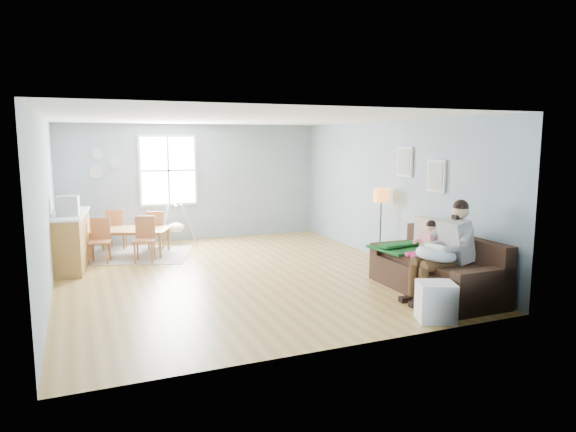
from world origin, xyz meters
name	(u,v)px	position (x,y,z in m)	size (l,w,h in m)	color
room	(237,135)	(0.00, 0.00, 2.42)	(8.40, 9.40, 3.90)	olive
window	(168,170)	(-0.60, 3.46, 1.65)	(1.32, 0.08, 1.62)	silver
pictures	(420,169)	(2.97, -1.05, 1.85)	(0.05, 1.34, 0.74)	silver
wall_plates	(102,164)	(-2.00, 3.47, 1.83)	(0.67, 0.02, 0.66)	#8A9EA6
sofa	(438,272)	(2.52, -2.20, 0.32)	(0.97, 2.25, 0.91)	black
green_throw	(405,247)	(2.43, -1.45, 0.57)	(1.02, 0.82, 0.04)	#124F1D
beige_pillow	(428,234)	(2.75, -1.62, 0.81)	(0.15, 0.52, 0.52)	tan
father	(446,247)	(2.37, -2.52, 0.79)	(1.05, 0.48, 1.48)	#959598
nursing_pillow	(436,254)	(2.20, -2.52, 0.70)	(0.58, 0.58, 0.16)	silver
infant	(434,248)	(2.20, -2.48, 0.78)	(0.19, 0.40, 0.14)	white
toddler	(426,243)	(2.43, -1.98, 0.76)	(0.56, 0.29, 0.86)	white
floor_lamp	(381,201)	(2.76, -0.18, 1.19)	(0.29, 0.29, 1.44)	black
storage_cube	(435,302)	(1.67, -3.20, 0.26)	(0.59, 0.56, 0.51)	white
rug	(131,255)	(-1.60, 2.35, 0.01)	(2.34, 1.78, 0.01)	#9E9A91
dining_table	(130,242)	(-1.60, 2.35, 0.27)	(1.54, 0.86, 0.54)	olive
chair_sw	(100,238)	(-2.19, 1.94, 0.48)	(0.46, 0.46, 0.85)	brown
chair_se	(145,236)	(-1.39, 1.67, 0.49)	(0.49, 0.49, 0.88)	brown
chair_nw	(116,227)	(-1.81, 3.03, 0.49)	(0.49, 0.49, 0.87)	brown
chair_ne	(156,228)	(-1.01, 2.77, 0.46)	(0.47, 0.47, 0.83)	brown
counter	(71,240)	(-2.70, 1.69, 0.52)	(0.74, 1.88, 1.02)	olive
monitor	(67,206)	(-2.72, 1.34, 1.20)	(0.40, 0.38, 0.35)	#A6A6AB
baby_swing	(176,227)	(-0.53, 3.10, 0.40)	(0.94, 0.96, 0.89)	#A6A6AB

